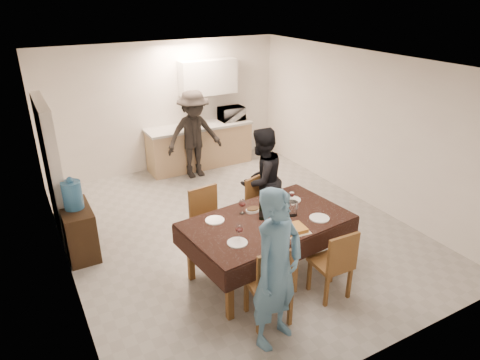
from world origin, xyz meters
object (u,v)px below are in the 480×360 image
at_px(microwave, 232,114).
at_px(water_pitcher, 292,208).
at_px(water_jug, 72,195).
at_px(console, 79,231).
at_px(savoury_tart, 291,229).
at_px(person_kitchen, 194,135).
at_px(dining_table, 267,222).
at_px(person_far, 261,180).
at_px(wine_bottle, 262,207).
at_px(person_near, 277,270).

bearing_deg(microwave, water_pitcher, 73.05).
distance_m(water_jug, microwave, 4.28).
xyz_separation_m(console, water_pitcher, (2.44, -1.73, 0.54)).
distance_m(console, microwave, 4.34).
bearing_deg(savoury_tart, water_pitcher, 52.85).
distance_m(savoury_tart, person_kitchen, 3.87).
bearing_deg(person_kitchen, dining_table, -97.94).
bearing_deg(savoury_tart, water_jug, 136.72).
distance_m(water_pitcher, person_far, 1.12).
relative_size(wine_bottle, person_kitchen, 0.19).
relative_size(wine_bottle, savoury_tart, 0.81).
bearing_deg(wine_bottle, savoury_tart, -70.77).
height_order(dining_table, person_near, person_near).
height_order(water_pitcher, person_near, person_near).
bearing_deg(person_kitchen, person_near, -102.88).
bearing_deg(water_jug, savoury_tart, -43.28).
relative_size(water_pitcher, person_far, 0.12).
height_order(dining_table, wine_bottle, wine_bottle).
distance_m(person_far, person_kitchen, 2.42).
bearing_deg(water_pitcher, person_far, 79.70).
bearing_deg(person_far, water_jug, -30.08).
distance_m(water_pitcher, savoury_tart, 0.42).
bearing_deg(console, person_near, -60.60).
bearing_deg(person_far, person_near, 45.71).
relative_size(wine_bottle, person_far, 0.20).
height_order(dining_table, water_jug, water_jug).
height_order(dining_table, person_kitchen, person_kitchen).
xyz_separation_m(water_pitcher, microwave, (1.21, 3.97, 0.15)).
height_order(water_pitcher, savoury_tart, water_pitcher).
bearing_deg(water_pitcher, microwave, 73.05).
bearing_deg(dining_table, person_near, -123.71).
height_order(dining_table, microwave, microwave).
bearing_deg(microwave, person_near, 67.00).
bearing_deg(person_near, console, 100.36).
xyz_separation_m(wine_bottle, person_far, (0.60, 1.00, -0.15)).
bearing_deg(console, water_pitcher, -35.36).
bearing_deg(person_kitchen, console, -145.16).
xyz_separation_m(console, microwave, (3.65, 2.24, 0.69)).
bearing_deg(wine_bottle, person_near, -114.44).
xyz_separation_m(dining_table, console, (-2.09, 1.68, -0.41)).
relative_size(water_jug, wine_bottle, 1.18).
bearing_deg(water_jug, console, 0.00).
bearing_deg(person_far, dining_table, 45.71).
distance_m(wine_bottle, person_far, 1.18).
xyz_separation_m(water_jug, person_far, (2.64, -0.63, -0.10)).
relative_size(wine_bottle, microwave, 0.63).
bearing_deg(dining_table, water_pitcher, -14.19).
bearing_deg(water_pitcher, dining_table, 171.87).
bearing_deg(person_near, person_far, 43.32).
bearing_deg(savoury_tart, microwave, 71.25).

